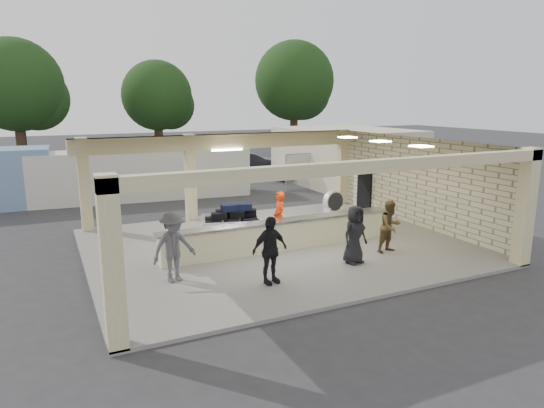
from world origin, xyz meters
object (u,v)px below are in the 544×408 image
passenger_d (355,235)px  baggage_counter (282,235)px  car_dark (249,163)px  passenger_a (390,226)px  car_white_b (342,160)px  passenger_b (270,250)px  drum_fan (333,201)px  passenger_c (174,247)px  car_white_a (307,169)px  luggage_cart (234,221)px  baggage_handler (279,217)px  container_white (136,175)px

passenger_d → baggage_counter: bearing=110.6°
car_dark → passenger_a: bearing=-176.4°
passenger_a → passenger_d: 1.70m
passenger_d → car_white_b: passenger_d is taller
car_white_b → passenger_b: bearing=154.4°
drum_fan → passenger_c: size_ratio=0.51×
car_white_b → car_dark: (-6.70, 0.90, 0.01)m
baggage_counter → car_white_b: car_white_b is taller
passenger_a → car_white_a: bearing=62.7°
drum_fan → car_white_b: 13.81m
car_white_b → car_dark: bearing=95.1°
car_white_b → passenger_a: bearing=163.8°
passenger_d → car_dark: passenger_d is taller
luggage_cart → car_white_b: 18.79m
drum_fan → luggage_cart: bearing=-163.5°
baggage_handler → car_white_b: bearing=147.7°
passenger_c → car_white_b: size_ratio=0.41×
passenger_a → passenger_d: bearing=-173.9°
drum_fan → car_white_a: bearing=62.9°
container_white → car_white_a: bearing=14.6°
passenger_d → container_white: (-4.01, 13.07, 0.24)m
luggage_cart → passenger_a: passenger_a is taller
luggage_cart → container_white: container_white is taller
baggage_counter → luggage_cart: bearing=124.8°
car_white_b → container_white: bearing=117.7°
baggage_counter → baggage_handler: (0.29, 0.80, 0.38)m
drum_fan → passenger_d: (-2.92, -5.71, 0.34)m
luggage_cart → passenger_b: 4.14m
drum_fan → car_white_a: size_ratio=0.22×
drum_fan → car_white_b: size_ratio=0.21×
drum_fan → container_white: size_ratio=0.09×
luggage_cart → drum_fan: size_ratio=2.52×
drum_fan → car_white_a: (3.85, 9.10, 0.01)m
passenger_a → car_white_b: 18.99m
drum_fan → car_dark: car_dark is taller
luggage_cart → passenger_a: 5.23m
baggage_counter → drum_fan: 5.55m
car_white_a → car_dark: car_dark is taller
baggage_counter → container_white: bearing=103.8°
passenger_d → car_white_a: bearing=54.2°
drum_fan → passenger_b: size_ratio=0.54×
passenger_c → car_dark: passenger_c is taller
passenger_b → luggage_cart: bearing=72.6°
passenger_c → container_white: (1.21, 12.25, 0.15)m
luggage_cart → car_white_b: car_white_b is taller
drum_fan → container_white: container_white is taller
baggage_counter → luggage_cart: 1.90m
drum_fan → baggage_handler: baggage_handler is taller
baggage_handler → container_white: size_ratio=0.16×
baggage_handler → car_white_b: size_ratio=0.37×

